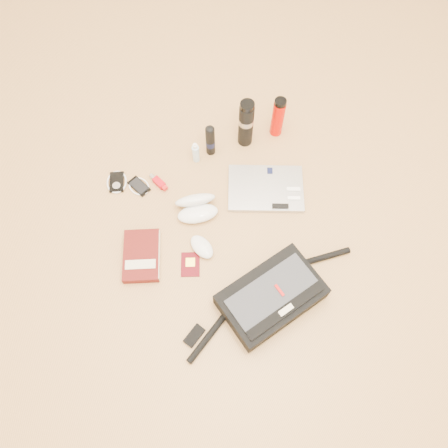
# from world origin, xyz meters

# --- Properties ---
(ground) EXTENTS (4.00, 4.00, 0.00)m
(ground) POSITION_xyz_m (0.00, 0.00, 0.00)
(ground) COLOR #B18249
(ground) RESTS_ON ground
(messenger_bag) EXTENTS (0.80, 0.32, 0.11)m
(messenger_bag) POSITION_xyz_m (0.05, -0.28, 0.05)
(messenger_bag) COLOR black
(messenger_bag) RESTS_ON ground
(laptop) EXTENTS (0.40, 0.35, 0.03)m
(laptop) POSITION_xyz_m (0.26, 0.19, 0.01)
(laptop) COLOR #A9A9AC
(laptop) RESTS_ON ground
(book) EXTENTS (0.22, 0.26, 0.04)m
(book) POSITION_xyz_m (-0.36, 0.10, 0.02)
(book) COLOR #4B0E0B
(book) RESTS_ON ground
(passport) EXTENTS (0.11, 0.13, 0.01)m
(passport) POSITION_xyz_m (-0.19, -0.01, 0.00)
(passport) COLOR #49040A
(passport) RESTS_ON ground
(mouse) EXTENTS (0.11, 0.14, 0.04)m
(mouse) POSITION_xyz_m (-0.12, 0.04, 0.02)
(mouse) COLOR silver
(mouse) RESTS_ON ground
(sunglasses_case) EXTENTS (0.20, 0.18, 0.10)m
(sunglasses_case) POSITION_xyz_m (-0.07, 0.22, 0.04)
(sunglasses_case) COLOR silver
(sunglasses_case) RESTS_ON ground
(ipod) EXTENTS (0.12, 0.12, 0.01)m
(ipod) POSITION_xyz_m (-0.36, 0.49, 0.01)
(ipod) COLOR black
(ipod) RESTS_ON ground
(phone) EXTENTS (0.11, 0.12, 0.01)m
(phone) POSITION_xyz_m (-0.27, 0.43, 0.01)
(phone) COLOR black
(phone) RESTS_ON ground
(inhaler) EXTENTS (0.06, 0.11, 0.03)m
(inhaler) POSITION_xyz_m (-0.18, 0.41, 0.01)
(inhaler) COLOR #AC0914
(inhaler) RESTS_ON ground
(spray_bottle) EXTENTS (0.04, 0.04, 0.13)m
(spray_bottle) POSITION_xyz_m (0.03, 0.47, 0.05)
(spray_bottle) COLOR silver
(spray_bottle) RESTS_ON ground
(aerosol_can) EXTENTS (0.05, 0.05, 0.18)m
(aerosol_can) POSITION_xyz_m (0.11, 0.48, 0.09)
(aerosol_can) COLOR black
(aerosol_can) RESTS_ON ground
(thermos_black) EXTENTS (0.07, 0.07, 0.27)m
(thermos_black) POSITION_xyz_m (0.28, 0.48, 0.13)
(thermos_black) COLOR black
(thermos_black) RESTS_ON ground
(thermos_red) EXTENTS (0.08, 0.08, 0.22)m
(thermos_red) POSITION_xyz_m (0.44, 0.47, 0.11)
(thermos_red) COLOR #C80900
(thermos_red) RESTS_ON ground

